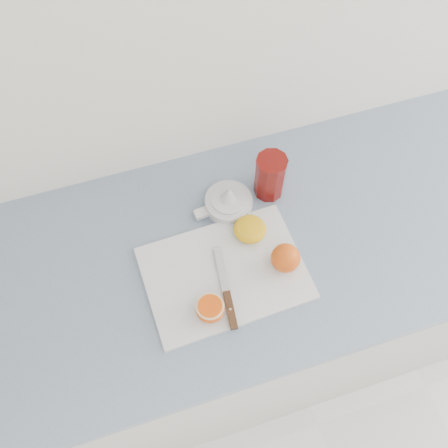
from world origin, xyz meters
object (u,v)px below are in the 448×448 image
citrus_juicer (228,202)px  red_tumbler (270,177)px  counter (256,302)px  cutting_board (225,273)px  half_orange (210,309)px

citrus_juicer → red_tumbler: size_ratio=1.19×
counter → red_tumbler: (0.05, 0.13, 0.50)m
cutting_board → red_tumbler: 0.27m
counter → cutting_board: cutting_board is taller
counter → half_orange: size_ratio=40.31×
cutting_board → red_tumbler: (0.18, 0.19, 0.05)m
citrus_juicer → cutting_board: bearing=-110.6°
counter → half_orange: half_orange is taller
half_orange → counter: bearing=37.6°
cutting_board → citrus_juicer: size_ratio=2.42×
counter → citrus_juicer: 0.48m
cutting_board → half_orange: half_orange is taller
red_tumbler → counter: bearing=-111.9°
half_orange → red_tumbler: size_ratio=0.50×
cutting_board → half_orange: size_ratio=5.75×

